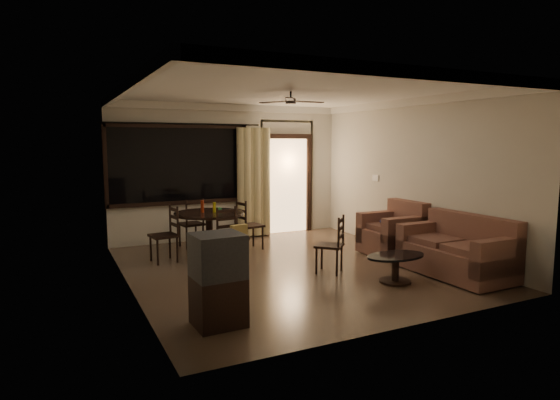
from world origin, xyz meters
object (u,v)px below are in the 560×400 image
tv_cabinet (218,280)px  side_chair (330,256)px  dining_chair_east (250,234)px  coffee_table (395,264)px  dining_chair_west (165,245)px  dining_chair_north (192,233)px  dining_table (209,221)px  sofa (458,252)px  dining_chair_south (232,247)px  armchair (395,233)px

tv_cabinet → side_chair: (2.24, 1.25, -0.25)m
dining_chair_east → tv_cabinet: size_ratio=0.92×
dining_chair_east → coffee_table: (1.07, -2.91, -0.01)m
dining_chair_west → dining_chair_north: same height
dining_table → coffee_table: size_ratio=1.34×
dining_table → sofa: bearing=-44.0°
dining_table → dining_chair_south: 0.91m
dining_chair_west → sofa: 4.74m
dining_table → side_chair: (1.33, -1.93, -0.34)m
dining_chair_north → tv_cabinet: (-0.80, -3.96, 0.23)m
armchair → tv_cabinet: bearing=-155.2°
dining_chair_north → sofa: 4.83m
coffee_table → side_chair: side_chair is taller
armchair → dining_table: bearing=155.5°
dining_chair_south → sofa: (2.89, -2.06, 0.05)m
dining_table → tv_cabinet: tv_cabinet is taller
tv_cabinet → sofa: size_ratio=0.61×
dining_table → dining_chair_north: bearing=98.3°
coffee_table → dining_chair_west: bearing=135.6°
dining_table → dining_chair_west: 0.90m
dining_chair_west → sofa: bearing=45.8°
dining_chair_north → sofa: dining_chair_north is taller
dining_chair_east → sofa: bearing=-152.4°
dining_chair_east → armchair: bearing=-133.2°
dining_chair_north → armchair: (3.13, -2.20, 0.11)m
dining_chair_east → sofa: size_ratio=0.56×
dining_chair_north → sofa: size_ratio=0.56×
dining_table → sofa: size_ratio=0.74×
dining_chair_south → dining_chair_north: bearing=90.0°
dining_table → dining_chair_south: bearing=-81.9°
dining_chair_south → tv_cabinet: tv_cabinet is taller
dining_chair_south → coffee_table: bearing=-55.7°
dining_chair_north → coffee_table: size_ratio=1.02×
dining_chair_west → coffee_table: 3.81m
tv_cabinet → armchair: tv_cabinet is taller
dining_table → dining_chair_west: dining_table is taller
dining_chair_west → armchair: armchair is taller
side_chair → dining_chair_north: bearing=-105.8°
dining_table → armchair: (3.02, -1.42, -0.22)m
armchair → coffee_table: size_ratio=1.02×
dining_chair_north → armchair: bearing=136.8°
dining_chair_south → sofa: dining_chair_south is taller
tv_cabinet → coffee_table: (2.80, 0.39, -0.25)m
dining_chair_west → sofa: dining_chair_west is taller
dining_chair_north → armchair: 3.83m
dining_chair_east → side_chair: 2.11m
dining_chair_west → dining_chair_east: bearing=90.0°
dining_chair_east → side_chair: size_ratio=1.06×
dining_table → dining_chair_south: (0.12, -0.85, -0.31)m
dining_chair_east → dining_chair_south: same height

